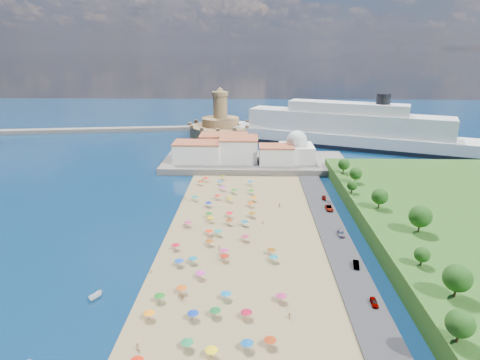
{
  "coord_description": "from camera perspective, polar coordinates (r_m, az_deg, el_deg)",
  "views": [
    {
      "loc": [
        8.3,
        -118.63,
        55.12
      ],
      "look_at": [
        4.0,
        25.0,
        8.0
      ],
      "focal_mm": 30.0,
      "sensor_mm": 36.0,
      "label": 1
    }
  ],
  "objects": [
    {
      "name": "parked_cars",
      "position": [
        131.03,
        13.85,
        -6.63
      ],
      "size": [
        2.49,
        69.99,
        1.44
      ],
      "color": "gray",
      "rests_on": "promenade"
    },
    {
      "name": "jetty",
      "position": [
        233.84,
        -3.32,
        4.79
      ],
      "size": [
        18.0,
        70.0,
        2.4
      ],
      "primitive_type": "cube",
      "color": "#59544C",
      "rests_on": "ground"
    },
    {
      "name": "hillside_trees",
      "position": [
        123.13,
        21.36,
        -4.6
      ],
      "size": [
        16.31,
        106.39,
        8.01
      ],
      "color": "#382314",
      "rests_on": "hillside"
    },
    {
      "name": "ground",
      "position": [
        131.08,
        -2.09,
        -6.73
      ],
      "size": [
        700.0,
        700.0,
        0.0
      ],
      "primitive_type": "plane",
      "color": "#071938",
      "rests_on": "ground"
    },
    {
      "name": "beach_parasols",
      "position": [
        120.66,
        -2.93,
        -7.91
      ],
      "size": [
        31.12,
        117.32,
        2.2
      ],
      "color": "gray",
      "rests_on": "beach"
    },
    {
      "name": "beachgoers",
      "position": [
        128.64,
        -3.13,
        -6.7
      ],
      "size": [
        36.45,
        102.46,
        1.88
      ],
      "color": "tan",
      "rests_on": "beach"
    },
    {
      "name": "breakwater",
      "position": [
        301.12,
        -21.6,
        6.59
      ],
      "size": [
        199.03,
        34.77,
        2.6
      ],
      "primitive_type": "cube",
      "rotation": [
        0.0,
        0.0,
        0.14
      ],
      "color": "#59544C",
      "rests_on": "ground"
    },
    {
      "name": "domed_building",
      "position": [
        196.37,
        8.03,
        4.38
      ],
      "size": [
        16.0,
        16.0,
        15.0
      ],
      "color": "silver",
      "rests_on": "terrace"
    },
    {
      "name": "terrace",
      "position": [
        199.0,
        2.14,
        2.51
      ],
      "size": [
        90.0,
        36.0,
        3.0
      ],
      "primitive_type": "cube",
      "color": "#59544C",
      "rests_on": "ground"
    },
    {
      "name": "cruise_ship",
      "position": [
        244.67,
        14.79,
        6.78
      ],
      "size": [
        142.66,
        72.64,
        31.63
      ],
      "color": "black",
      "rests_on": "ground"
    },
    {
      "name": "moored_boats",
      "position": [
        92.51,
        -24.2,
        -19.63
      ],
      "size": [
        6.69,
        26.87,
        1.73
      ],
      "color": "white",
      "rests_on": "ground"
    },
    {
      "name": "fortress",
      "position": [
        261.95,
        -2.78,
        7.48
      ],
      "size": [
        40.0,
        40.0,
        32.4
      ],
      "color": "#98734C",
      "rests_on": "ground"
    },
    {
      "name": "waterfront_buildings",
      "position": [
        198.32,
        -1.62,
        4.37
      ],
      "size": [
        57.0,
        29.0,
        11.0
      ],
      "color": "silver",
      "rests_on": "terrace"
    }
  ]
}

